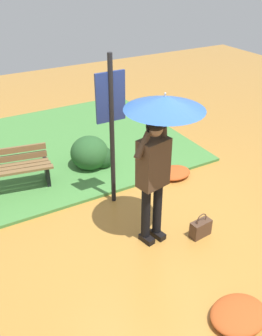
{
  "coord_description": "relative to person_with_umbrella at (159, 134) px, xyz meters",
  "views": [
    {
      "loc": [
        -2.39,
        -3.2,
        3.4
      ],
      "look_at": [
        -0.26,
        0.58,
        0.85
      ],
      "focal_mm": 39.37,
      "sensor_mm": 36.0,
      "label": 1
    }
  ],
  "objects": [
    {
      "name": "ground_plane",
      "position": [
        0.16,
        -0.07,
        -1.55
      ],
      "size": [
        18.0,
        18.0,
        0.0
      ],
      "primitive_type": "plane",
      "color": "#B27A33"
    },
    {
      "name": "park_bench",
      "position": [
        -1.51,
        2.04,
        -1.15
      ],
      "size": [
        1.41,
        0.62,
        0.75
      ],
      "color": "black",
      "rests_on": "ground_plane"
    },
    {
      "name": "shrub_cluster",
      "position": [
        0.01,
        2.13,
        -1.27
      ],
      "size": [
        0.74,
        0.68,
        0.61
      ],
      "color": "#285628",
      "rests_on": "ground_plane"
    },
    {
      "name": "leaf_pile_near_person",
      "position": [
        1.13,
        1.16,
        -1.49
      ],
      "size": [
        0.59,
        0.47,
        0.13
      ],
      "color": "#B74C1E",
      "rests_on": "ground_plane"
    },
    {
      "name": "person_with_umbrella",
      "position": [
        0.0,
        0.0,
        0.0
      ],
      "size": [
        0.96,
        0.96,
        2.04
      ],
      "color": "black",
      "rests_on": "ground_plane"
    },
    {
      "name": "info_sign_post",
      "position": [
        -0.12,
        1.04,
        -0.11
      ],
      "size": [
        0.44,
        0.07,
        2.3
      ],
      "color": "black",
      "rests_on": "ground_plane"
    },
    {
      "name": "handbag",
      "position": [
        0.54,
        -0.31,
        -1.42
      ],
      "size": [
        0.31,
        0.17,
        0.37
      ],
      "color": "#4C3323",
      "rests_on": "ground_plane"
    },
    {
      "name": "leaf_pile_by_bench",
      "position": [
        0.03,
        -1.59,
        -1.48
      ],
      "size": [
        0.65,
        0.52,
        0.14
      ],
      "color": "#B74C1E",
      "rests_on": "ground_plane"
    },
    {
      "name": "grass_verge",
      "position": [
        -0.2,
        3.19,
        -1.53
      ],
      "size": [
        4.8,
        4.0,
        0.05
      ],
      "color": "#47843D",
      "rests_on": "ground_plane"
    }
  ]
}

